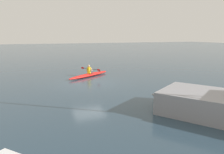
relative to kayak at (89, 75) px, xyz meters
name	(u,v)px	position (x,y,z in m)	size (l,w,h in m)	color
ground_plane	(89,83)	(0.82, 2.79, -0.15)	(160.00, 160.00, 0.00)	#283D4C
kayak	(89,75)	(0.00, 0.00, 0.00)	(4.55, 3.20, 0.30)	red
kayaker	(89,70)	(0.00, 0.00, 0.49)	(1.30, 2.01, 0.78)	yellow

